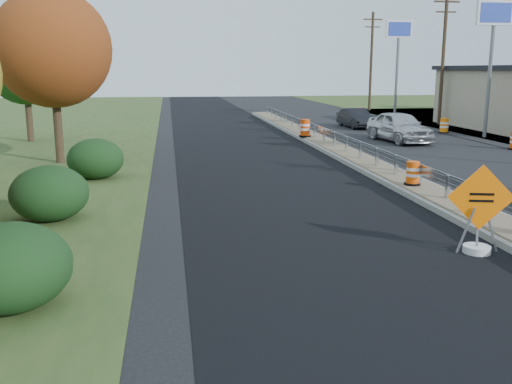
{
  "coord_description": "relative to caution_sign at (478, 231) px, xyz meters",
  "views": [
    {
      "loc": [
        -8.24,
        -15.72,
        4.05
      ],
      "look_at": [
        -6.19,
        -2.26,
        1.1
      ],
      "focal_mm": 40.0,
      "sensor_mm": 36.0,
      "label": 1
    }
  ],
  "objects": [
    {
      "name": "ground",
      "position": [
        1.51,
        4.4,
        -0.51
      ],
      "size": [
        140.0,
        140.0,
        0.0
      ],
      "primitive_type": "plane",
      "color": "black",
      "rests_on": "ground"
    },
    {
      "name": "milled_overlay",
      "position": [
        -2.89,
        14.4,
        -0.51
      ],
      "size": [
        7.2,
        120.0,
        0.01
      ],
      "primitive_type": "cube",
      "color": "black",
      "rests_on": "ground"
    },
    {
      "name": "median",
      "position": [
        1.51,
        12.4,
        -0.4
      ],
      "size": [
        1.6,
        55.0,
        0.23
      ],
      "color": "gray",
      "rests_on": "ground"
    },
    {
      "name": "guardrail",
      "position": [
        1.51,
        13.4,
        0.21
      ],
      "size": [
        0.1,
        46.15,
        0.72
      ],
      "color": "silver",
      "rests_on": "median"
    },
    {
      "name": "pylon_sign_mid",
      "position": [
        12.01,
        20.4,
        5.96
      ],
      "size": [
        2.2,
        0.3,
        7.9
      ],
      "color": "slate",
      "rests_on": "ground"
    },
    {
      "name": "pylon_sign_north",
      "position": [
        12.01,
        34.4,
        5.96
      ],
      "size": [
        2.2,
        0.3,
        7.9
      ],
      "color": "slate",
      "rests_on": "ground"
    },
    {
      "name": "utility_pole_nmid",
      "position": [
        13.01,
        28.4,
        4.42
      ],
      "size": [
        1.9,
        0.26,
        9.4
      ],
      "color": "#473523",
      "rests_on": "ground"
    },
    {
      "name": "utility_pole_north",
      "position": [
        13.01,
        43.4,
        4.42
      ],
      "size": [
        1.9,
        0.26,
        9.4
      ],
      "color": "#473523",
      "rests_on": "ground"
    },
    {
      "name": "hedge_south",
      "position": [
        -9.49,
        -1.6,
        0.25
      ],
      "size": [
        2.09,
        2.09,
        1.52
      ],
      "primitive_type": "ellipsoid",
      "color": "black",
      "rests_on": "ground"
    },
    {
      "name": "hedge_mid",
      "position": [
        -9.99,
        4.4,
        0.25
      ],
      "size": [
        2.09,
        2.09,
        1.52
      ],
      "primitive_type": "ellipsoid",
      "color": "black",
      "rests_on": "ground"
    },
    {
      "name": "hedge_north",
      "position": [
        -9.49,
        10.4,
        0.25
      ],
      "size": [
        2.09,
        2.09,
        1.52
      ],
      "primitive_type": "ellipsoid",
      "color": "black",
      "rests_on": "ground"
    },
    {
      "name": "tree_near_red",
      "position": [
        -11.49,
        14.4,
        4.35
      ],
      "size": [
        4.95,
        4.95,
        7.35
      ],
      "color": "#473523",
      "rests_on": "ground"
    },
    {
      "name": "tree_near_back",
      "position": [
        -14.49,
        22.4,
        3.7
      ],
      "size": [
        4.29,
        4.29,
        6.37
      ],
      "color": "#473523",
      "rests_on": "ground"
    },
    {
      "name": "caution_sign",
      "position": [
        0.0,
        0.0,
        0.0
      ],
      "size": [
        1.43,
        0.61,
        2.02
      ],
      "rotation": [
        0.0,
        0.0,
        -0.24
      ],
      "color": "white",
      "rests_on": "ground"
    },
    {
      "name": "barrel_median_mid",
      "position": [
        1.28,
        6.44,
        0.1
      ],
      "size": [
        0.54,
        0.54,
        0.79
      ],
      "color": "black",
      "rests_on": "median"
    },
    {
      "name": "barrel_median_far",
      "position": [
        0.96,
        20.48,
        0.2
      ],
      "size": [
        0.68,
        0.68,
        1.0
      ],
      "color": "black",
      "rests_on": "median"
    },
    {
      "name": "barrel_shoulder_mid",
      "position": [
        10.71,
        23.0,
        -0.05
      ],
      "size": [
        0.65,
        0.65,
        0.96
      ],
      "color": "black",
      "rests_on": "ground"
    },
    {
      "name": "barrel_shoulder_far",
      "position": [
        9.05,
        34.45,
        -0.07
      ],
      "size": [
        0.63,
        0.63,
        0.92
      ],
      "color": "black",
      "rests_on": "ground"
    },
    {
      "name": "car_silver",
      "position": [
        6.14,
        19.31,
        0.34
      ],
      "size": [
        2.56,
        5.19,
        1.7
      ],
      "primitive_type": "imported",
      "rotation": [
        0.0,
        0.0,
        0.11
      ],
      "color": "silver",
      "rests_on": "ground"
    },
    {
      "name": "car_dark_mid",
      "position": [
        6.23,
        27.25,
        0.16
      ],
      "size": [
        1.68,
        4.18,
        1.35
      ],
      "primitive_type": "imported",
      "rotation": [
        0.0,
        0.0,
        0.06
      ],
      "color": "black",
      "rests_on": "ground"
    }
  ]
}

